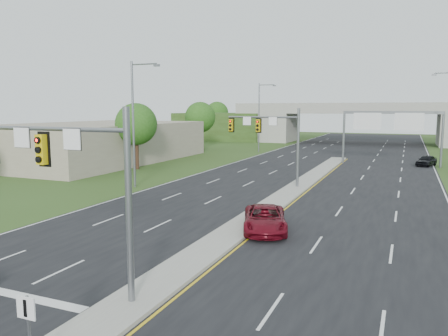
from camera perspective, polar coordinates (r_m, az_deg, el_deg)
ground at (r=16.58m, az=-11.94°, el=-17.13°), size 240.00×240.00×0.00m
road at (r=48.57m, az=12.25°, el=-0.63°), size 24.00×160.00×0.02m
median at (r=36.98m, az=8.80°, el=-3.00°), size 2.00×54.00×0.16m
lane_markings at (r=42.80m, az=9.95°, el=-1.67°), size 23.72×160.00×0.01m
signal_mast_near at (r=16.57m, az=-18.99°, el=-0.31°), size 6.62×0.60×7.00m
signal_mast_far at (r=38.86m, az=6.39°, el=4.44°), size 6.62×0.60×7.00m
keep_right_sign at (r=12.86m, az=-24.28°, el=-17.83°), size 0.60×0.13×2.20m
sign_gantry at (r=57.26m, az=20.88°, el=5.54°), size 11.58×0.44×6.67m
overpass at (r=92.75m, az=17.50°, el=5.29°), size 80.00×14.00×8.10m
lightpole_l_mid at (r=39.09m, az=-11.54°, el=6.37°), size 2.85×0.25×11.00m
lightpole_l_far at (r=70.80m, az=4.75°, el=7.03°), size 2.85×0.25×11.00m
tree_l_near at (r=51.15m, az=-11.41°, el=5.62°), size 4.80×4.80×7.60m
tree_l_mid at (r=74.83m, az=-3.12°, el=6.63°), size 5.20×5.20×8.12m
tree_back_a at (r=116.10m, az=-0.90°, el=7.19°), size 6.00×6.00×8.85m
tree_back_b at (r=111.21m, az=5.76°, el=6.96°), size 5.60×5.60×8.32m
commercial_building at (r=61.28m, az=-16.47°, el=3.27°), size 18.00×30.00×5.00m
car_far_a at (r=25.04m, az=5.37°, el=-6.64°), size 3.84×5.56×1.41m
car_far_c at (r=58.61m, az=24.92°, el=0.89°), size 2.80×4.18×1.32m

